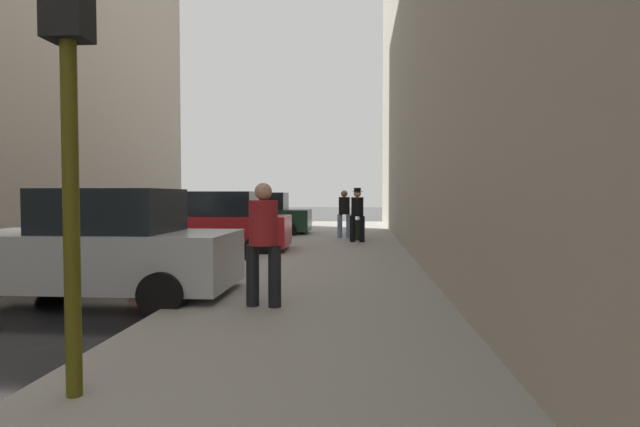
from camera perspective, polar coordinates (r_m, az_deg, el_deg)
The scene contains 11 objects.
ground_plane at distance 11.50m, azimuth -31.30°, elevation -6.65°, with size 120.00×120.00×0.00m, color black.
sidewalk at distance 9.37m, azimuth 0.30°, elevation -7.82°, with size 4.00×40.00×0.15m, color gray.
parked_silver_sedan at distance 8.58m, azimuth -23.59°, elevation -3.69°, with size 4.20×2.06×1.79m.
parked_red_hatchback at distance 14.33m, azimuth -11.83°, elevation -1.29°, with size 4.26×2.17×1.79m.
parked_dark_green_sedan at distance 20.20m, azimuth -6.99°, elevation -0.28°, with size 4.21×2.08×1.79m.
fire_hydrant at distance 14.65m, azimuth -4.24°, elevation -2.56°, with size 0.42×0.22×0.70m.
traffic_light at distance 4.36m, azimuth -26.77°, elevation 16.04°, with size 0.32×0.32×3.60m.
pedestrian_in_jeans at distance 17.97m, azimuth 2.79°, elevation 0.25°, with size 0.51×0.42×1.71m.
pedestrian_with_fedora at distance 16.36m, azimuth 4.29°, elevation 0.17°, with size 0.53×0.49×1.78m.
pedestrian_in_red_jacket at distance 6.92m, azimuth -6.48°, elevation -2.76°, with size 0.52×0.45×1.71m.
rolling_suitcase at distance 17.33m, azimuth 4.38°, elevation -1.85°, with size 0.43×0.60×1.04m.
Camera 1 is at (6.68, -9.20, 1.69)m, focal length 28.00 mm.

